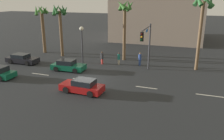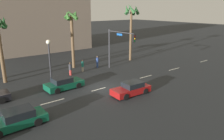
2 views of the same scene
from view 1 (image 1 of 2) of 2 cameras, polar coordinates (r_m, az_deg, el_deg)
name	(u,v)px [view 1 (image 1 of 2)]	position (r m, az deg, el deg)	size (l,w,h in m)	color
ground_plane	(87,80)	(25.93, -6.31, -2.49)	(220.00, 220.00, 0.00)	#232628
lane_stripe_2	(40,74)	(29.03, -17.30, -1.00)	(2.42, 0.14, 0.01)	silver
lane_stripe_3	(80,79)	(26.26, -7.83, -2.28)	(1.87, 0.14, 0.01)	silver
lane_stripe_4	(146,88)	(23.91, 8.48, -4.32)	(2.21, 0.14, 0.01)	silver
lane_stripe_5	(210,96)	(23.65, 22.97, -5.83)	(2.44, 0.14, 0.01)	silver
car_0	(68,66)	(29.55, -10.80, 1.08)	(4.26, 2.11, 1.37)	#0F5138
car_1	(22,59)	(34.70, -21.32, 2.58)	(4.52, 1.94, 1.30)	black
car_3	(82,86)	(22.52, -7.31, -4.00)	(4.28, 1.98, 1.33)	maroon
traffic_signal	(147,41)	(27.45, 8.64, 7.11)	(0.37, 5.46, 5.78)	#38383D
streetlamp	(82,37)	(32.15, -7.46, 8.05)	(0.56, 0.56, 5.07)	#2D2D33
pedestrian_0	(102,58)	(31.81, -2.46, 3.09)	(0.46, 0.46, 1.77)	#BF3833
pedestrian_1	(119,58)	(31.61, 1.68, 2.91)	(0.39, 0.39, 1.66)	#B2A58C
pedestrian_2	(140,59)	(31.33, 6.90, 2.75)	(0.44, 0.44, 1.77)	#2D478C
palm_tree_0	(60,17)	(36.47, -12.71, 12.68)	(2.74, 2.67, 8.00)	brown
palm_tree_1	(42,20)	(39.65, -16.85, 11.70)	(2.23, 2.26, 7.75)	brown
palm_tree_2	(203,13)	(30.18, 21.46, 13.04)	(2.60, 2.82, 9.44)	brown
palm_tree_3	(125,16)	(33.22, 3.22, 13.21)	(2.53, 2.75, 8.58)	brown
building_0	(161,0)	(52.46, 11.90, 16.58)	(18.29, 15.60, 16.68)	gray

